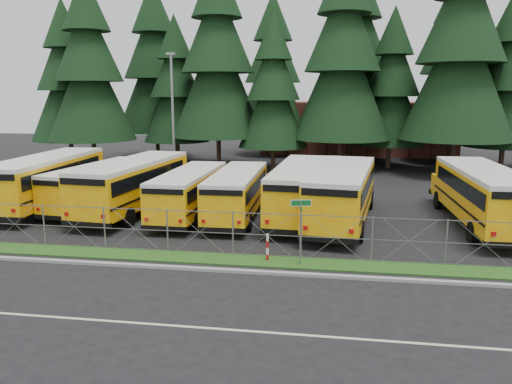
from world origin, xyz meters
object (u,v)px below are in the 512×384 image
Objects in this scene: bus_0 at (51,181)px; bus_east at (480,197)px; striped_bollard at (267,248)px; bus_2 at (137,186)px; bus_3 at (192,193)px; light_standard at (173,113)px; bus_5 at (302,191)px; bus_6 at (343,195)px; bus_1 at (103,186)px; bus_4 at (238,194)px; street_sign at (301,218)px.

bus_0 is 1.02× the size of bus_east.
striped_bollard is (-10.54, -7.51, -0.99)m from bus_east.
striped_bollard is (9.00, -7.91, -0.98)m from bus_2.
light_standard is at bearing 113.80° from bus_3.
bus_5 is 15.43m from light_standard.
bus_6 is at bearing -177.26° from bus_east.
bus_1 is 6.15m from bus_3.
light_standard is (-0.95, 10.23, 3.92)m from bus_2.
light_standard reaches higher than bus_3.
street_sign reaches higher than bus_4.
bus_4 is at bearing 1.57° from bus_2.
bus_6 is (5.95, -0.45, 0.22)m from bus_4.
bus_0 is 1.03× the size of bus_6.
bus_2 is at bearing 177.72° from bus_east.
bus_0 is at bearing -178.28° from bus_2.
striped_bollard is at bearing -52.36° from bus_3.
striped_bollard is at bearing -29.10° from bus_1.
light_standard is at bearing 100.79° from bus_2.
bus_1 is 8.66× the size of striped_bollard.
street_sign is at bearing -140.36° from bus_east.
bus_2 is (2.47, -0.55, 0.22)m from bus_1.
bus_4 is 3.66m from bus_5.
bus_0 is 1.20× the size of bus_4.
bus_2 is 1.17× the size of bus_4.
street_sign is (12.89, -8.82, 0.67)m from bus_1.
bus_0 is 1.22× the size of light_standard.
bus_3 is 9.16m from striped_bollard.
light_standard is at bearing 118.73° from striped_bollard.
striped_bollard is (14.84, -8.30, -1.02)m from bus_0.
bus_2 reaches higher than bus_6.
bus_6 is at bearing 65.09° from striped_bollard.
bus_2 is 12.02m from striped_bollard.
bus_east is (7.28, 0.49, 0.02)m from bus_6.
striped_bollard is (-1.41, 0.36, -1.43)m from street_sign.
bus_3 is at bearing 131.65° from street_sign.
bus_4 is at bearing 4.03° from bus_3.
bus_2 is 1.18× the size of bus_3.
bus_0 is at bearing -176.44° from bus_6.
bus_6 reaches higher than bus_3.
bus_0 is at bearing 151.96° from street_sign.
bus_2 is at bearing 175.33° from bus_4.
bus_3 is 6.40m from bus_5.
bus_1 is 0.87× the size of bus_6.
bus_1 is at bearing -98.98° from light_standard.
bus_0 reaches higher than bus_1.
bus_0 reaches higher than bus_2.
striped_bollard is at bearing 165.77° from street_sign.
bus_0 is 1.19× the size of bus_1.
bus_3 reaches higher than striped_bollard.
bus_5 is (15.78, -0.35, -0.09)m from bus_0.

